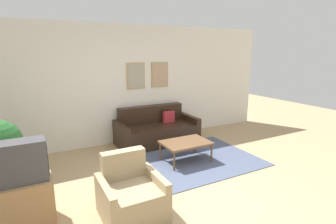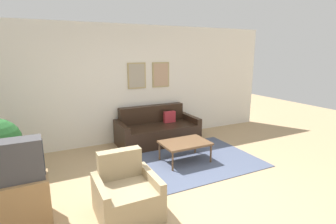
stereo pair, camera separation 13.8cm
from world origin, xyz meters
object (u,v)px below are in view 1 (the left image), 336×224
object	(u,v)px
couch	(156,131)
armchair	(131,196)
coffee_table	(186,143)
tv	(15,163)

from	to	relation	value
couch	armchair	size ratio (longest dim) A/B	2.31
coffee_table	tv	distance (m)	2.93
tv	couch	bearing A→B (deg)	35.74
couch	armchair	distance (m)	2.82
coffee_table	armchair	world-z (taller)	armchair
coffee_table	tv	bearing A→B (deg)	-165.21
coffee_table	armchair	size ratio (longest dim) A/B	1.13
armchair	tv	bearing A→B (deg)	-179.49
coffee_table	tv	size ratio (longest dim) A/B	1.31
armchair	couch	bearing A→B (deg)	75.09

